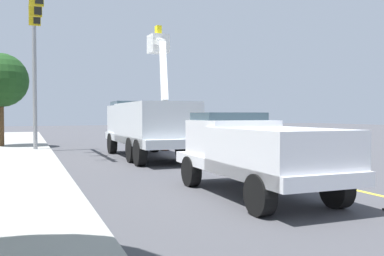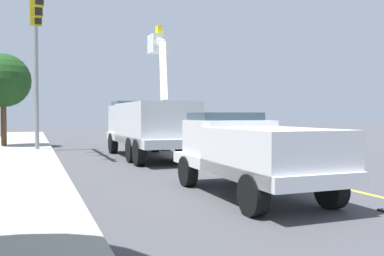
# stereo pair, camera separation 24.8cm
# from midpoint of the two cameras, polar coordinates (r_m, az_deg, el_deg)

# --- Properties ---
(ground) EXTENTS (120.00, 120.00, 0.00)m
(ground) POSITION_cam_midpoint_polar(r_m,az_deg,el_deg) (20.34, 2.29, -3.81)
(ground) COLOR #47474C
(sidewalk_far_side) EXTENTS (60.11, 7.46, 0.12)m
(sidewalk_far_side) POSITION_cam_midpoint_polar(r_m,az_deg,el_deg) (18.72, -22.95, -4.26)
(sidewalk_far_side) COLOR #9E9E99
(sidewalk_far_side) RESTS_ON ground
(lane_centre_stripe) EXTENTS (49.91, 3.39, 0.01)m
(lane_centre_stripe) POSITION_cam_midpoint_polar(r_m,az_deg,el_deg) (20.34, 2.29, -3.80)
(lane_centre_stripe) COLOR yellow
(lane_centre_stripe) RESTS_ON ground
(utility_bucket_truck) EXTENTS (8.34, 3.02, 6.42)m
(utility_bucket_truck) POSITION_cam_midpoint_polar(r_m,az_deg,el_deg) (19.48, -5.70, 0.64)
(utility_bucket_truck) COLOR silver
(utility_bucket_truck) RESTS_ON ground
(service_pickup_truck) EXTENTS (5.72, 2.48, 2.06)m
(service_pickup_truck) POSITION_cam_midpoint_polar(r_m,az_deg,el_deg) (10.34, 8.71, -3.09)
(service_pickup_truck) COLOR white
(service_pickup_truck) RESTS_ON ground
(passing_minivan) EXTENTS (4.91, 2.21, 1.69)m
(passing_minivan) POSITION_cam_midpoint_polar(r_m,az_deg,el_deg) (26.96, 1.46, -0.35)
(passing_minivan) COLOR navy
(passing_minivan) RESTS_ON ground
(traffic_cone_mid_front) EXTENTS (0.40, 0.40, 0.84)m
(traffic_cone_mid_front) POSITION_cam_midpoint_polar(r_m,az_deg,el_deg) (15.80, 4.61, -3.94)
(traffic_cone_mid_front) COLOR black
(traffic_cone_mid_front) RESTS_ON ground
(traffic_cone_mid_rear) EXTENTS (0.40, 0.40, 0.87)m
(traffic_cone_mid_rear) POSITION_cam_midpoint_polar(r_m,az_deg,el_deg) (23.23, -3.32, -2.05)
(traffic_cone_mid_rear) COLOR black
(traffic_cone_mid_rear) RESTS_ON ground
(traffic_signal_mast) EXTENTS (7.07, 0.82, 8.38)m
(traffic_signal_mast) POSITION_cam_midpoint_polar(r_m,az_deg,el_deg) (22.45, -20.17, 11.62)
(traffic_signal_mast) COLOR gray
(traffic_signal_mast) RESTS_ON ground
(street_tree_right) EXTENTS (3.23, 3.23, 5.69)m
(street_tree_right) POSITION_cam_midpoint_polar(r_m,az_deg,el_deg) (27.64, -24.18, 5.93)
(street_tree_right) COLOR brown
(street_tree_right) RESTS_ON ground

